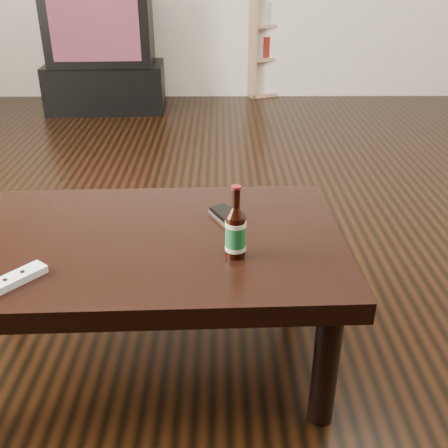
{
  "coord_description": "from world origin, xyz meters",
  "views": [
    {
      "loc": [
        0.03,
        -1.73,
        1.15
      ],
      "look_at": [
        0.03,
        -0.54,
        0.53
      ],
      "focal_mm": 42.0,
      "sensor_mm": 36.0,
      "label": 1
    }
  ],
  "objects_px": {
    "tv_stand": "(106,87)",
    "remote": "(13,280)",
    "tv": "(100,24)",
    "bookshelf": "(277,20)",
    "coffee_table": "(136,255)",
    "phone": "(226,215)",
    "beer_bottle": "(236,232)"
  },
  "relations": [
    {
      "from": "beer_bottle",
      "to": "coffee_table",
      "type": "bearing_deg",
      "value": 159.83
    },
    {
      "from": "remote",
      "to": "bookshelf",
      "type": "bearing_deg",
      "value": 114.95
    },
    {
      "from": "coffee_table",
      "to": "phone",
      "type": "relative_size",
      "value": 9.35
    },
    {
      "from": "bookshelf",
      "to": "beer_bottle",
      "type": "bearing_deg",
      "value": -121.63
    },
    {
      "from": "tv_stand",
      "to": "tv",
      "type": "distance_m",
      "value": 0.48
    },
    {
      "from": "remote",
      "to": "coffee_table",
      "type": "bearing_deg",
      "value": 81.38
    },
    {
      "from": "beer_bottle",
      "to": "tv",
      "type": "bearing_deg",
      "value": 107.31
    },
    {
      "from": "remote",
      "to": "beer_bottle",
      "type": "bearing_deg",
      "value": 52.79
    },
    {
      "from": "tv",
      "to": "beer_bottle",
      "type": "xyz_separation_m",
      "value": [
        0.97,
        -3.1,
        -0.16
      ]
    },
    {
      "from": "bookshelf",
      "to": "tv",
      "type": "bearing_deg",
      "value": 179.16
    },
    {
      "from": "tv_stand",
      "to": "bookshelf",
      "type": "distance_m",
      "value": 1.62
    },
    {
      "from": "bookshelf",
      "to": "coffee_table",
      "type": "height_order",
      "value": "bookshelf"
    },
    {
      "from": "tv",
      "to": "remote",
      "type": "xyz_separation_m",
      "value": [
        0.43,
        -3.23,
        -0.22
      ]
    },
    {
      "from": "bookshelf",
      "to": "phone",
      "type": "relative_size",
      "value": 9.35
    },
    {
      "from": "tv",
      "to": "tv_stand",
      "type": "bearing_deg",
      "value": 90.0
    },
    {
      "from": "tv_stand",
      "to": "beer_bottle",
      "type": "relative_size",
      "value": 4.64
    },
    {
      "from": "coffee_table",
      "to": "beer_bottle",
      "type": "relative_size",
      "value": 6.01
    },
    {
      "from": "tv_stand",
      "to": "remote",
      "type": "relative_size",
      "value": 5.85
    },
    {
      "from": "bookshelf",
      "to": "remote",
      "type": "bearing_deg",
      "value": -129.14
    },
    {
      "from": "bookshelf",
      "to": "coffee_table",
      "type": "xyz_separation_m",
      "value": [
        -0.75,
        -3.62,
        -0.24
      ]
    },
    {
      "from": "tv",
      "to": "bookshelf",
      "type": "distance_m",
      "value": 1.56
    },
    {
      "from": "tv_stand",
      "to": "tv",
      "type": "bearing_deg",
      "value": -90.0
    },
    {
      "from": "phone",
      "to": "remote",
      "type": "bearing_deg",
      "value": -172.98
    },
    {
      "from": "phone",
      "to": "remote",
      "type": "distance_m",
      "value": 0.62
    },
    {
      "from": "bookshelf",
      "to": "remote",
      "type": "distance_m",
      "value": 3.99
    },
    {
      "from": "coffee_table",
      "to": "phone",
      "type": "distance_m",
      "value": 0.29
    },
    {
      "from": "tv_stand",
      "to": "remote",
      "type": "distance_m",
      "value": 3.27
    },
    {
      "from": "tv_stand",
      "to": "beer_bottle",
      "type": "distance_m",
      "value": 3.26
    },
    {
      "from": "tv_stand",
      "to": "bookshelf",
      "type": "relative_size",
      "value": 0.77
    },
    {
      "from": "beer_bottle",
      "to": "phone",
      "type": "distance_m",
      "value": 0.23
    },
    {
      "from": "phone",
      "to": "tv_stand",
      "type": "bearing_deg",
      "value": 81.01
    },
    {
      "from": "tv_stand",
      "to": "coffee_table",
      "type": "bearing_deg",
      "value": -79.95
    }
  ]
}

